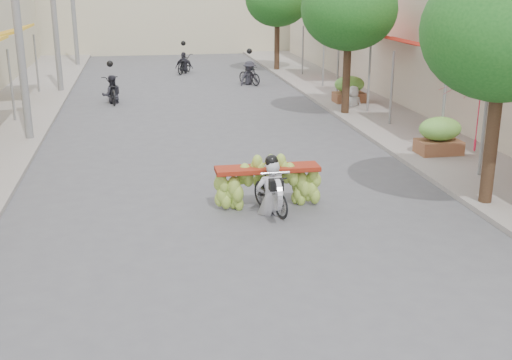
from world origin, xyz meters
The scene contains 13 objects.
ground centered at (0.00, 0.00, 0.00)m, with size 120.00×120.00×0.00m, color #4F4F54.
sidewalk_right centered at (7.00, 15.00, 0.06)m, with size 4.00×60.00×0.12m, color gray.
utility_pole_mid centered at (-5.40, 12.00, 4.03)m, with size 0.60×0.24×8.00m.
street_tree_near centered at (5.40, 4.00, 3.78)m, with size 3.40×3.40×5.25m.
street_tree_mid centered at (5.40, 14.00, 3.78)m, with size 3.40×3.40×5.25m.
produce_crate_mid centered at (6.20, 8.00, 0.71)m, with size 1.20×0.88×1.16m.
produce_crate_far centered at (6.20, 16.00, 0.71)m, with size 1.20×0.88×1.16m.
banana_motorbike centered at (0.67, 4.63, 0.74)m, with size 2.27×1.77×2.21m.
market_umbrella centered at (6.22, 6.05, 2.52)m, with size 2.33×2.33×1.84m.
pedestrian centered at (6.12, 15.23, 0.89)m, with size 0.82×0.57×1.54m.
bg_motorbike_a centered at (-3.10, 18.12, 0.73)m, with size 0.91×1.85×1.95m.
bg_motorbike_b centered at (3.16, 21.70, 0.87)m, with size 1.19×1.59×1.95m.
bg_motorbike_c centered at (0.40, 26.09, 0.78)m, with size 1.30×1.87×1.95m.
Camera 1 is at (-1.96, -8.24, 4.82)m, focal length 45.00 mm.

